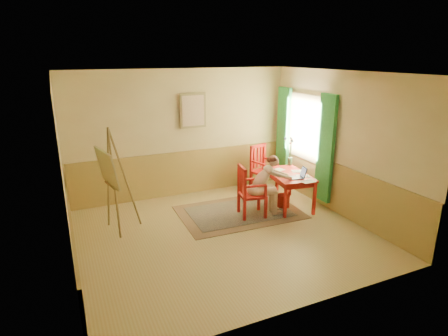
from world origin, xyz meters
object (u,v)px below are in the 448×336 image
table (289,178)px  figure (265,183)px  chair_left (250,191)px  chair_back (263,168)px  laptop (298,176)px  easel (110,172)px

table → figure: bearing=-165.1°
table → chair_left: bearing=-172.7°
chair_left → table: bearing=7.3°
chair_back → laptop: (0.00, -1.37, 0.23)m
table → laptop: bearing=-90.6°
chair_left → laptop: size_ratio=2.55×
chair_left → easel: bearing=170.4°
easel → figure: bearing=-9.5°
figure → chair_back: bearing=61.9°
table → easel: 3.56m
table → chair_back: chair_back is taller
table → laptop: size_ratio=3.17×
table → laptop: (-0.00, -0.31, 0.13)m
chair_left → laptop: 1.02m
chair_back → figure: (-0.66, -1.23, 0.13)m
chair_left → figure: 0.35m
table → chair_left: chair_left is taller
table → easel: bearing=175.1°
laptop → chair_back: bearing=90.1°
chair_left → laptop: (0.98, -0.19, 0.24)m
figure → laptop: (0.66, -0.14, 0.10)m
figure → easel: (-2.84, 0.48, 0.46)m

